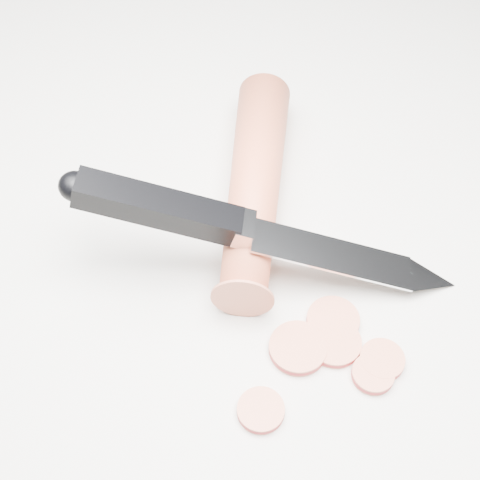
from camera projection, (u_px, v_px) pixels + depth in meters
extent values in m
plane|color=beige|center=(295.00, 261.00, 0.51)|extent=(2.40, 2.40, 0.00)
cylinder|color=#CC5030|center=(255.00, 184.00, 0.53)|extent=(0.09, 0.22, 0.04)
cylinder|color=#C86345|center=(334.00, 343.00, 0.47)|extent=(0.04, 0.04, 0.01)
cylinder|color=#C86345|center=(298.00, 348.00, 0.46)|extent=(0.04, 0.04, 0.01)
cylinder|color=#C86345|center=(333.00, 320.00, 0.48)|extent=(0.04, 0.04, 0.01)
cylinder|color=#C86345|center=(261.00, 410.00, 0.44)|extent=(0.03, 0.03, 0.01)
cylinder|color=#C86345|center=(382.00, 360.00, 0.46)|extent=(0.03, 0.03, 0.01)
cylinder|color=#C86345|center=(373.00, 374.00, 0.45)|extent=(0.03, 0.03, 0.01)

